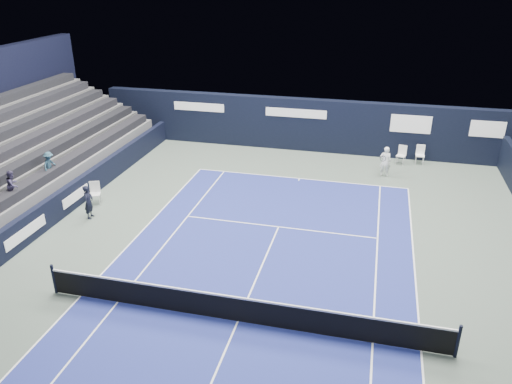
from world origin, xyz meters
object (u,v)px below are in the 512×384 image
folding_chair_back_a (420,151)px  line_judge_chair (95,191)px  tennis_player (385,161)px  folding_chair_back_b (402,153)px  tennis_net (238,308)px

folding_chair_back_a → line_judge_chair: size_ratio=1.00×
folding_chair_back_a → line_judge_chair: 17.48m
line_judge_chair → tennis_player: 14.65m
line_judge_chair → folding_chair_back_a: bearing=8.9°
folding_chair_back_a → folding_chair_back_b: (-1.01, -0.32, -0.11)m
tennis_net → tennis_player: (4.27, 13.36, 0.30)m
folding_chair_back_a → folding_chair_back_b: bearing=-162.0°
line_judge_chair → tennis_player: tennis_player is taller
folding_chair_back_b → line_judge_chair: bearing=-131.1°
folding_chair_back_b → tennis_player: tennis_player is taller
line_judge_chair → tennis_net: tennis_net is taller
tennis_net → tennis_player: bearing=72.3°
tennis_player → tennis_net: bearing=-107.7°
tennis_net → tennis_player: 14.03m
line_judge_chair → folding_chair_back_b: bearing=9.8°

